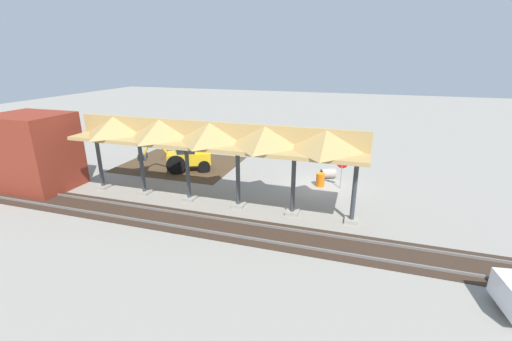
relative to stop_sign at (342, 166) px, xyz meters
name	(u,v)px	position (x,y,z in m)	size (l,w,h in m)	color
ground_plane	(320,186)	(1.32, -0.06, -1.55)	(120.00, 120.00, 0.00)	gray
dirt_work_zone	(180,164)	(12.74, -1.41, -1.54)	(8.98, 7.00, 0.01)	#4C3823
platform_canopy	(211,135)	(6.99, 4.77, 2.61)	(17.10, 3.20, 4.90)	#9E998E
rail_tracks	(299,239)	(1.32, 7.42, -1.52)	(60.00, 2.58, 0.15)	slate
stop_sign	(342,166)	(0.00, 0.00, 0.00)	(0.76, 0.13, 2.16)	gray
backhoe	(187,154)	(11.38, -0.23, -0.28)	(5.22, 3.37, 2.82)	yellow
dirt_mound	(171,159)	(14.22, -2.53, -1.55)	(3.62, 3.62, 1.61)	#4C3823
concrete_pipe	(328,173)	(1.01, -1.73, -1.19)	(1.19, 1.08, 0.70)	#9E9384
brick_utility_building	(35,152)	(18.99, 5.83, 0.90)	(4.51, 3.68, 4.88)	maroon
traffic_barrel	(320,180)	(1.33, 0.02, -1.10)	(0.56, 0.56, 0.90)	orange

